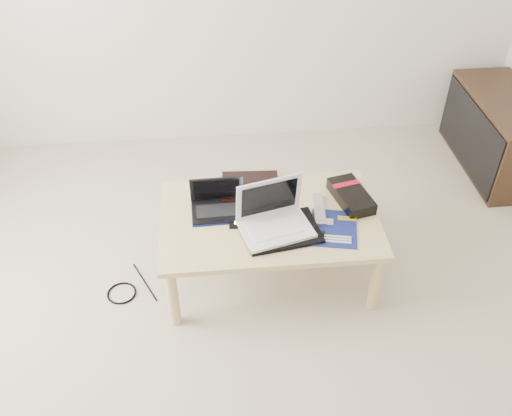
{
  "coord_description": "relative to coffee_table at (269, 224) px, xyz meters",
  "views": [
    {
      "loc": [
        -0.13,
        -1.59,
        2.27
      ],
      "look_at": [
        0.08,
        0.58,
        0.46
      ],
      "focal_mm": 40.0,
      "sensor_mm": 36.0,
      "label": 1
    }
  ],
  "objects": [
    {
      "name": "floor_cable_coil",
      "position": [
        -0.79,
        -0.08,
        -0.35
      ],
      "size": [
        0.16,
        0.16,
        0.01
      ],
      "primitive_type": "torus",
      "rotation": [
        0.0,
        0.0,
        0.02
      ],
      "color": "black",
      "rests_on": "ground"
    },
    {
      "name": "ground",
      "position": [
        -0.15,
        -0.58,
        -0.35
      ],
      "size": [
        4.0,
        4.0,
        0.0
      ],
      "primitive_type": "plane",
      "color": "beige",
      "rests_on": "ground"
    },
    {
      "name": "motherboard",
      "position": [
        0.31,
        -0.12,
        0.05
      ],
      "size": [
        0.27,
        0.32,
        0.01
      ],
      "color": "#0B1B4C",
      "rests_on": "coffee_table"
    },
    {
      "name": "media_cabinet",
      "position": [
        1.62,
        0.87,
        -0.1
      ],
      "size": [
        0.41,
        0.9,
        0.5
      ],
      "color": "#362516",
      "rests_on": "ground"
    },
    {
      "name": "remote",
      "position": [
        0.26,
        0.02,
        0.06
      ],
      "size": [
        0.08,
        0.24,
        0.02
      ],
      "color": "#ADADB1",
      "rests_on": "coffee_table"
    },
    {
      "name": "floor_cable_trail",
      "position": [
        -0.67,
        -0.01,
        -0.35
      ],
      "size": [
        0.15,
        0.29,
        0.01
      ],
      "primitive_type": "cylinder",
      "rotation": [
        1.57,
        0.0,
        0.46
      ],
      "color": "black",
      "rests_on": "ground"
    },
    {
      "name": "netbook",
      "position": [
        -0.26,
        0.08,
        0.09
      ],
      "size": [
        0.27,
        0.2,
        0.19
      ],
      "color": "black",
      "rests_on": "coffee_table"
    },
    {
      "name": "neoprene_sleeve",
      "position": [
        0.05,
        -0.12,
        0.06
      ],
      "size": [
        0.4,
        0.32,
        0.02
      ],
      "primitive_type": "cube",
      "rotation": [
        0.0,
        0.0,
        0.16
      ],
      "color": "black",
      "rests_on": "coffee_table"
    },
    {
      "name": "book",
      "position": [
        -0.07,
        0.24,
        0.06
      ],
      "size": [
        0.32,
        0.27,
        0.03
      ],
      "color": "black",
      "rests_on": "coffee_table"
    },
    {
      "name": "coffee_table",
      "position": [
        0.0,
        0.0,
        0.0
      ],
      "size": [
        1.1,
        0.7,
        0.4
      ],
      "color": "#D0B97D",
      "rests_on": "ground"
    },
    {
      "name": "gpu_box",
      "position": [
        0.44,
        0.09,
        0.08
      ],
      "size": [
        0.21,
        0.32,
        0.07
      ],
      "color": "black",
      "rests_on": "coffee_table"
    },
    {
      "name": "tablet",
      "position": [
        -0.07,
        0.02,
        0.06
      ],
      "size": [
        0.27,
        0.21,
        0.01
      ],
      "color": "black",
      "rests_on": "coffee_table"
    },
    {
      "name": "cable_coil",
      "position": [
        -0.14,
        0.05,
        0.05
      ],
      "size": [
        0.11,
        0.11,
        0.01
      ],
      "primitive_type": "torus",
      "rotation": [
        0.0,
        0.0,
        0.21
      ],
      "color": "black",
      "rests_on": "coffee_table"
    },
    {
      "name": "room_shell",
      "position": [
        -0.15,
        -0.58,
        1.32
      ],
      "size": [
        4.2,
        4.2,
        2.7
      ],
      "color": "beige",
      "rests_on": "ground"
    },
    {
      "name": "white_laptop",
      "position": [
        0.01,
        -0.09,
        0.12
      ],
      "size": [
        0.38,
        0.31,
        0.24
      ],
      "color": "silver",
      "rests_on": "neoprene_sleeve"
    }
  ]
}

